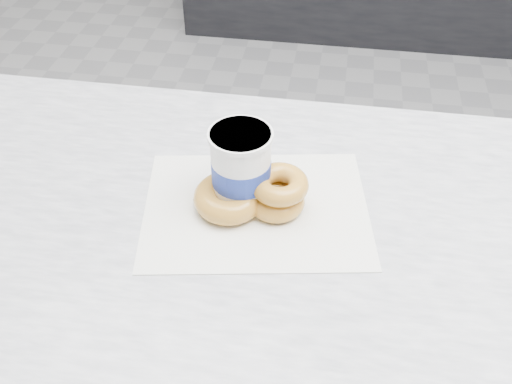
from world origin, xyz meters
TOP-DOWN VIEW (x-y plane):
  - ground at (0.00, 0.00)m, footprint 5.00×5.00m
  - wax_paper at (-0.43, -0.53)m, footprint 0.38×0.31m
  - donut_single at (-0.47, -0.54)m, footprint 0.13×0.13m
  - donut_stack at (-0.40, -0.53)m, footprint 0.12×0.12m
  - coffee_cup at (-0.45, -0.51)m, footprint 0.10×0.10m

SIDE VIEW (x-z plane):
  - ground at x=0.00m, z-range 0.00..0.00m
  - wax_paper at x=-0.43m, z-range 0.90..0.90m
  - donut_single at x=-0.47m, z-range 0.90..0.94m
  - donut_stack at x=-0.40m, z-range 0.90..0.96m
  - coffee_cup at x=-0.45m, z-range 0.90..1.03m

